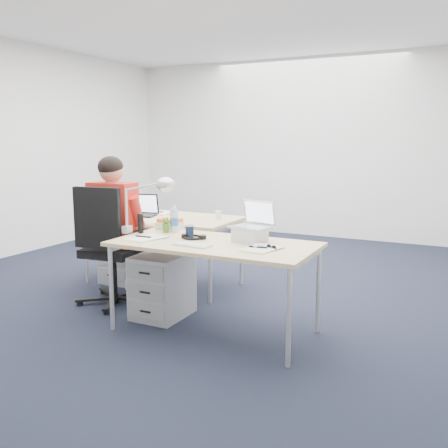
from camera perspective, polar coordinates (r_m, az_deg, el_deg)
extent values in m
plane|color=black|center=(5.11, -3.26, -7.77)|extent=(7.00, 7.00, 0.00)
cube|color=silver|center=(8.10, 9.19, 8.60)|extent=(6.00, 0.02, 2.80)
cube|color=white|center=(5.04, -3.60, 24.22)|extent=(6.00, 7.00, 0.01)
cube|color=#D7B77C|center=(3.92, -1.15, -2.33)|extent=(1.60, 0.80, 0.03)
cylinder|color=#B7BABC|center=(4.14, -12.75, -7.16)|extent=(0.04, 0.04, 0.70)
cylinder|color=#B7BABC|center=(3.43, 7.43, -10.55)|extent=(0.04, 0.04, 0.70)
cylinder|color=#B7BABC|center=(4.68, -7.30, -5.04)|extent=(0.04, 0.04, 0.70)
cylinder|color=#B7BABC|center=(4.06, 10.72, -7.40)|extent=(0.04, 0.04, 0.70)
cube|color=#D7B77C|center=(5.29, -7.00, 0.71)|extent=(1.60, 0.80, 0.03)
cylinder|color=#B7BABC|center=(5.54, -15.43, -3.01)|extent=(0.04, 0.04, 0.70)
cylinder|color=#B7BABC|center=(4.69, -1.60, -4.93)|extent=(0.04, 0.04, 0.70)
cylinder|color=#B7BABC|center=(6.06, -11.02, -1.76)|extent=(0.04, 0.04, 0.70)
cylinder|color=#B7BABC|center=(5.30, 1.99, -3.23)|extent=(0.04, 0.04, 0.70)
cylinder|color=black|center=(4.83, -12.40, -5.67)|extent=(0.05, 0.05, 0.43)
cube|color=black|center=(4.78, -12.50, -3.03)|extent=(0.53, 0.53, 0.08)
cube|color=black|center=(4.52, -14.28, 0.66)|extent=(0.46, 0.11, 0.54)
cube|color=red|center=(4.72, -12.59, 1.08)|extent=(0.44, 0.24, 0.59)
sphere|color=tan|center=(4.68, -12.77, 6.04)|extent=(0.23, 0.23, 0.23)
cube|color=#A8A9AD|center=(4.40, -7.03, -6.98)|extent=(0.40, 0.50, 0.55)
cube|color=#A8A9AD|center=(5.55, -11.10, -3.60)|extent=(0.40, 0.50, 0.55)
cube|color=white|center=(3.80, -3.66, -2.39)|extent=(0.31, 0.15, 0.01)
ellipsoid|color=white|center=(3.72, 3.93, -2.50)|extent=(0.09, 0.11, 0.03)
cylinder|color=#13203E|center=(4.09, -3.95, -0.85)|extent=(0.09, 0.09, 0.11)
cylinder|color=silver|center=(4.36, -5.70, 0.59)|extent=(0.08, 0.08, 0.23)
cube|color=silver|center=(4.52, -6.18, 0.02)|extent=(0.23, 0.18, 0.09)
cube|color=black|center=(4.35, -9.52, 0.05)|extent=(0.05, 0.04, 0.17)
cube|color=#FFF893|center=(4.11, -8.98, -1.60)|extent=(0.28, 0.35, 0.01)
cube|color=#FFF893|center=(3.68, 4.19, -2.83)|extent=(0.27, 0.34, 0.01)
cylinder|color=white|center=(5.04, -0.64, 1.02)|extent=(0.07, 0.07, 0.09)
cube|color=white|center=(5.51, -7.50, 1.25)|extent=(0.27, 0.34, 0.01)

